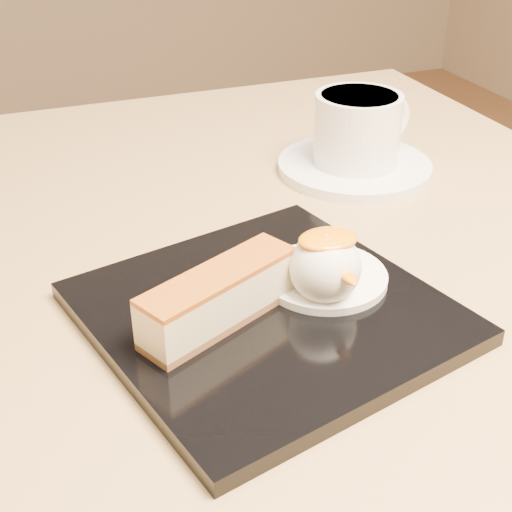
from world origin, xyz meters
name	(u,v)px	position (x,y,z in m)	size (l,w,h in m)	color
table	(217,402)	(0.00, 0.00, 0.56)	(0.80, 0.80, 0.72)	black
dessert_plate	(267,313)	(0.01, -0.10, 0.73)	(0.22, 0.22, 0.01)	black
cheesecake	(219,297)	(-0.03, -0.10, 0.75)	(0.12, 0.08, 0.04)	brown
cream_smear	(324,277)	(0.06, -0.08, 0.73)	(0.09, 0.09, 0.01)	white
ice_cream_scoop	(325,267)	(0.05, -0.10, 0.76)	(0.05, 0.05, 0.05)	white
mango_sauce	(328,239)	(0.05, -0.10, 0.78)	(0.04, 0.03, 0.01)	orange
mint_sprig	(273,263)	(0.03, -0.06, 0.74)	(0.03, 0.02, 0.00)	#34802A
saucer	(354,166)	(0.18, 0.10, 0.72)	(0.15, 0.15, 0.01)	white
coffee_cup	(359,127)	(0.18, 0.10, 0.77)	(0.11, 0.08, 0.07)	white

